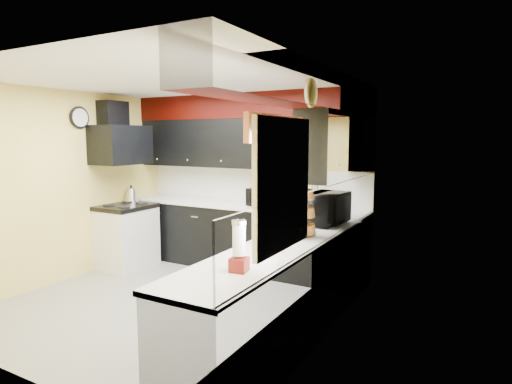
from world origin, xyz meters
TOP-DOWN VIEW (x-y plane):
  - ground at (0.00, 0.00)m, footprint 3.60×3.60m
  - wall_back at (0.00, 1.80)m, footprint 3.60×0.06m
  - wall_right at (1.80, 0.00)m, footprint 0.06×3.60m
  - wall_left at (-1.80, 0.00)m, footprint 0.06×3.60m
  - ceiling at (0.00, 0.00)m, footprint 3.60×3.60m
  - cab_back at (0.00, 1.50)m, footprint 3.60×0.60m
  - cab_right at (1.50, -0.30)m, footprint 0.60×3.00m
  - counter_back at (0.00, 1.50)m, footprint 3.62×0.64m
  - counter_right at (1.50, -0.30)m, footprint 0.64×3.02m
  - splash_back at (0.00, 1.79)m, footprint 3.60×0.02m
  - splash_right at (1.79, 0.00)m, footprint 0.02×3.60m
  - upper_back at (-0.50, 1.62)m, footprint 2.60×0.35m
  - upper_right at (1.62, 0.90)m, footprint 0.35×1.80m
  - soffit_back at (0.00, 1.62)m, footprint 3.60×0.36m
  - soffit_right at (1.62, -0.18)m, footprint 0.36×3.24m
  - stove at (-1.50, 0.75)m, footprint 0.60×0.75m
  - cooktop at (-1.50, 0.75)m, footprint 0.62×0.77m
  - hood at (-1.55, 0.75)m, footprint 0.50×0.78m
  - hood_duct at (-1.68, 0.75)m, footprint 0.24×0.40m
  - window at (1.79, -0.90)m, footprint 0.03×0.86m
  - valance at (1.73, -0.90)m, footprint 0.04×0.88m
  - pan_top at (0.82, 1.55)m, footprint 0.03×0.22m
  - pan_mid at (0.82, 1.42)m, footprint 0.03×0.28m
  - pan_low at (0.82, 1.68)m, footprint 0.03×0.24m
  - cut_board at (0.83, 1.30)m, footprint 0.03×0.26m
  - baskets at (1.52, 0.05)m, footprint 0.27×0.27m
  - clock at (-1.77, 0.25)m, footprint 0.03×0.30m
  - deco_plate at (1.77, -0.35)m, footprint 0.03×0.24m
  - toaster_oven at (0.36, 1.51)m, footprint 0.48×0.42m
  - microwave at (1.50, 0.76)m, footprint 0.46×0.65m
  - utensil_crock at (1.10, 1.52)m, footprint 0.16×0.16m
  - knife_block at (1.00, 1.52)m, footprint 0.15×0.17m
  - kettle at (-1.66, 1.03)m, footprint 0.23×0.23m
  - dispenser_a at (1.47, -0.50)m, footprint 0.17×0.17m
  - dispenser_b at (1.57, -1.16)m, footprint 0.14×0.14m

SIDE VIEW (x-z plane):
  - ground at x=0.00m, z-range 0.00..0.00m
  - stove at x=-1.50m, z-range 0.00..0.86m
  - cab_back at x=0.00m, z-range 0.00..0.90m
  - cab_right at x=1.50m, z-range 0.00..0.90m
  - cooktop at x=-1.50m, z-range 0.86..0.92m
  - counter_back at x=0.00m, z-range 0.90..0.94m
  - counter_right at x=1.50m, z-range 0.90..0.94m
  - utensil_crock at x=1.10m, z-range 0.94..1.09m
  - kettle at x=-1.66m, z-range 0.92..1.12m
  - knife_block at x=1.00m, z-range 0.94..1.16m
  - toaster_oven at x=0.36m, z-range 0.94..1.19m
  - dispenser_b at x=1.57m, z-range 0.94..1.27m
  - microwave at x=1.50m, z-range 0.94..1.28m
  - dispenser_a at x=1.47m, z-range 0.94..1.34m
  - baskets at x=1.52m, z-range 0.93..1.43m
  - splash_back at x=0.00m, z-range 0.94..1.44m
  - splash_right at x=1.79m, z-range 0.94..1.44m
  - wall_back at x=0.00m, z-range 0.00..2.50m
  - wall_right at x=1.80m, z-range 0.00..2.50m
  - wall_left at x=-1.80m, z-range 0.00..2.50m
  - window at x=1.79m, z-range 1.07..2.03m
  - pan_low at x=0.82m, z-range 1.51..1.93m
  - pan_mid at x=0.82m, z-range 1.52..1.98m
  - hood at x=-1.55m, z-range 1.50..2.06m
  - upper_back at x=-0.50m, z-range 1.45..2.15m
  - upper_right at x=1.62m, z-range 1.45..2.15m
  - cut_board at x=0.83m, z-range 1.62..1.98m
  - valance at x=1.73m, z-range 1.85..2.05m
  - pan_top at x=0.82m, z-range 1.80..2.20m
  - clock at x=-1.77m, z-range 2.00..2.30m
  - hood_duct at x=-1.68m, z-range 2.00..2.40m
  - deco_plate at x=1.77m, z-range 2.13..2.37m
  - soffit_back at x=0.00m, z-range 2.15..2.50m
  - soffit_right at x=1.62m, z-range 2.15..2.50m
  - ceiling at x=0.00m, z-range 2.47..2.53m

